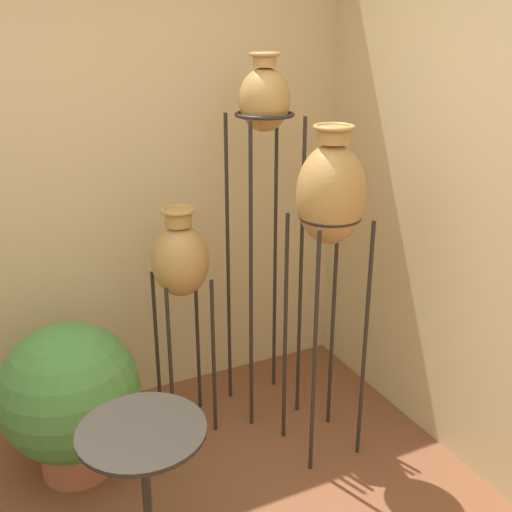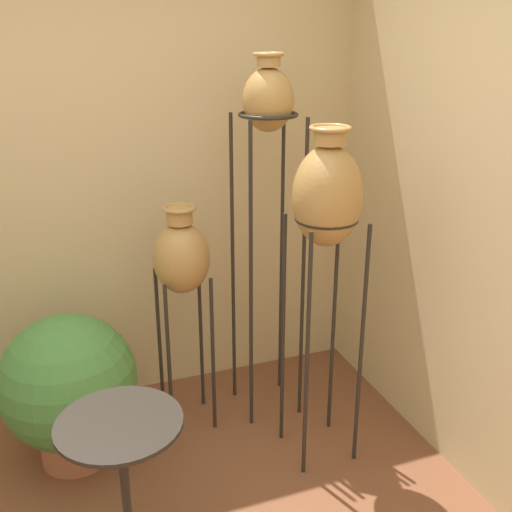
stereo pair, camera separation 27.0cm
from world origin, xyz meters
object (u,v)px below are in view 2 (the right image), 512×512
at_px(vase_stand_tall, 268,119).
at_px(vase_stand_medium, 327,201).
at_px(vase_stand_short, 182,260).
at_px(potted_plant, 69,387).
at_px(side_table, 123,463).

bearing_deg(vase_stand_tall, vase_stand_medium, -77.66).
height_order(vase_stand_medium, vase_stand_short, vase_stand_medium).
relative_size(vase_stand_tall, potted_plant, 2.51).
distance_m(vase_stand_medium, vase_stand_short, 0.83).
xyz_separation_m(vase_stand_short, side_table, (-0.47, -0.86, -0.46)).
bearing_deg(vase_stand_short, vase_stand_medium, -39.79).
bearing_deg(vase_stand_tall, potted_plant, -174.72).
bearing_deg(side_table, potted_plant, 101.53).
distance_m(vase_stand_short, potted_plant, 0.83).
distance_m(vase_stand_tall, vase_stand_medium, 0.57).
bearing_deg(vase_stand_medium, vase_stand_short, 140.21).
xyz_separation_m(vase_stand_medium, potted_plant, (-1.19, 0.37, -0.93)).
bearing_deg(side_table, vase_stand_medium, 20.61).
distance_m(vase_stand_short, side_table, 1.09).
relative_size(vase_stand_medium, potted_plant, 2.14).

